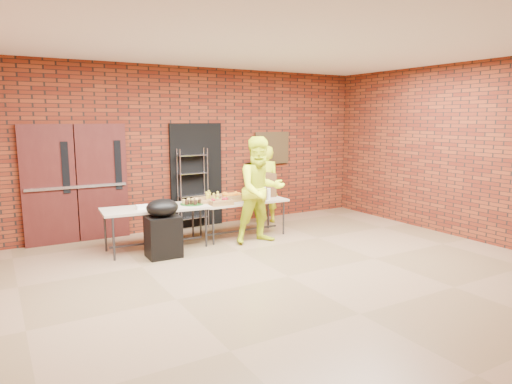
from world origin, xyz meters
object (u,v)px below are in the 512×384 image
Objects in this scene: coffee_dispenser at (265,185)px; table_right at (243,203)px; volunteer_woman at (265,184)px; table_left at (156,211)px; wire_rack at (193,189)px; covered_grill at (163,228)px; volunteer_man at (261,190)px.

table_right is at bearing -165.02° from coffee_dispenser.
volunteer_woman reaches higher than coffee_dispenser.
coffee_dispenser is (2.25, 0.18, 0.25)m from table_left.
wire_rack is 1.71× the size of covered_grill.
covered_grill is 1.86m from volunteer_man.
volunteer_man is at bearing -72.06° from wire_rack.
volunteer_man reaches higher than table_right.
volunteer_man is at bearing -81.92° from table_right.
wire_rack is 0.98× the size of volunteer_woman.
wire_rack is at bearing 116.13° from volunteer_man.
wire_rack is 0.85× the size of volunteer_man.
volunteer_man is at bearing 0.46° from covered_grill.
covered_grill is at bearing -163.40° from table_right.
volunteer_woman is (0.96, 0.77, 0.19)m from table_right.
volunteer_woman is at bearing -14.23° from wire_rack.
table_right is 0.62m from volunteer_man.
wire_rack is 1.96m from covered_grill.
volunteer_woman is 0.87× the size of volunteer_man.
volunteer_woman reaches higher than wire_rack.
volunteer_man reaches higher than volunteer_woman.
table_left is 1.84m from volunteer_man.
volunteer_man is (0.64, -1.57, 0.14)m from wire_rack.
table_left is at bearing 31.03° from volunteer_woman.
volunteer_woman is at bearing 38.55° from table_right.
volunteer_woman is 1.58m from volunteer_man.
coffee_dispenser is at bearing 72.24° from volunteer_woman.
table_left is 2.27m from coffee_dispenser.
volunteer_man reaches higher than covered_grill.
table_left is at bearing 167.91° from volunteer_man.
coffee_dispenser is (1.14, -0.88, 0.10)m from wire_rack.
volunteer_woman is at bearing 26.49° from covered_grill.
volunteer_woman reaches higher than table_left.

